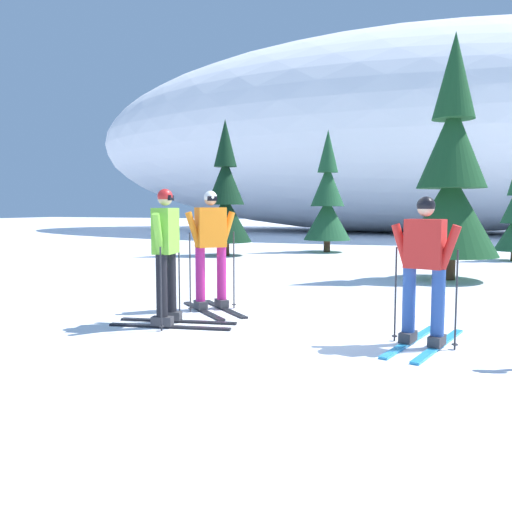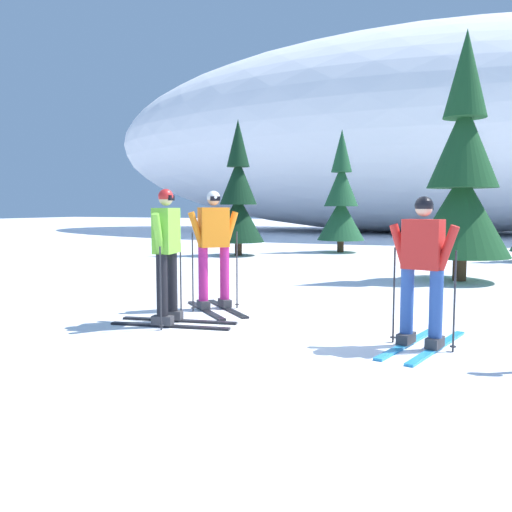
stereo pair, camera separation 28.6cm
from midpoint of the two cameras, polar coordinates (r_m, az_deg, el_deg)
ground_plane at (r=7.43m, az=4.63°, el=-7.33°), size 120.00×120.00×0.00m
skier_lime_jacket at (r=7.41m, az=-10.57°, el=0.33°), size 1.74×0.83×1.86m
skier_orange_jacket at (r=8.41m, az=-5.77°, el=1.02°), size 1.48×1.40×1.86m
skier_red_jacket at (r=6.42m, az=16.21°, el=-1.32°), size 0.83×1.84×1.73m
pine_tree_far_left at (r=17.86m, az=-3.71°, el=6.05°), size 1.73×1.73×4.47m
pine_tree_left at (r=19.36m, az=7.16°, el=5.78°), size 1.67×1.67×4.33m
pine_tree_center_left at (r=12.55m, az=19.40°, el=7.80°), size 2.07×2.07×5.36m
snow_ridge_background at (r=35.43m, az=15.12°, el=12.25°), size 42.72×19.42×12.09m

